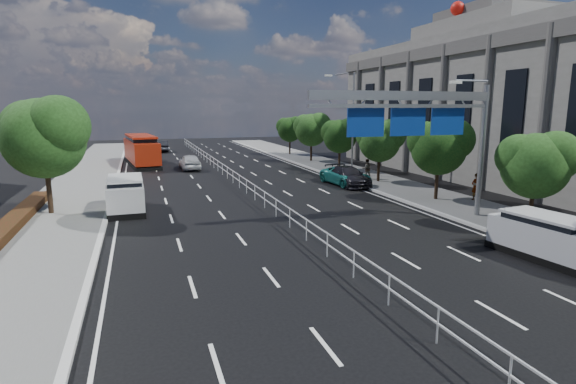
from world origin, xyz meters
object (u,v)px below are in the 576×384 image
near_car_dark (162,146)px  white_minivan (126,194)px  overhead_gantry (422,116)px  near_car_silver (190,162)px  pedestrian_a (476,187)px  pedestrian_b (367,169)px  red_bus (141,150)px  parked_car_dark (348,176)px  parked_car_teal (346,176)px  silver_minivan (546,237)px

near_car_dark → white_minivan: bearing=85.0°
overhead_gantry → near_car_silver: bearing=110.2°
near_car_dark → pedestrian_a: bearing=114.0°
near_car_silver → pedestrian_a: bearing=124.3°
near_car_dark → pedestrian_b: 34.46m
red_bus → parked_car_dark: 23.85m
near_car_dark → parked_car_dark: (12.33, -32.91, -0.02)m
overhead_gantry → parked_car_teal: bearing=82.6°
red_bus → parked_car_teal: size_ratio=2.12×
red_bus → near_car_dark: size_ratio=2.36×
overhead_gantry → near_car_dark: bearing=103.6°
near_car_dark → red_bus: bearing=80.0°
overhead_gantry → parked_car_dark: (1.56, 11.57, -4.87)m
silver_minivan → pedestrian_a: 11.17m
near_car_silver → parked_car_dark: 17.05m
near_car_dark → parked_car_dark: size_ratio=0.90×
parked_car_teal → pedestrian_b: bearing=23.9°
overhead_gantry → pedestrian_a: size_ratio=5.90×
parked_car_dark → near_car_silver: bearing=127.5°
white_minivan → near_car_silver: 18.03m
silver_minivan → pedestrian_b: 20.18m
near_car_silver → pedestrian_b: (13.34, -11.40, 0.21)m
pedestrian_a → silver_minivan: bearing=59.6°
parked_car_teal → parked_car_dark: parked_car_dark is taller
silver_minivan → pedestrian_b: (2.63, 20.00, 0.08)m
white_minivan → near_car_dark: (3.92, 36.80, -0.25)m
pedestrian_b → red_bus: bearing=-28.3°
parked_car_dark → parked_car_teal: bearing=88.6°
overhead_gantry → silver_minivan: 8.24m
overhead_gantry → pedestrian_b: (4.19, 13.44, -4.64)m
white_minivan → silver_minivan: size_ratio=1.05×
overhead_gantry → near_car_dark: size_ratio=2.24×
overhead_gantry → red_bus: bearing=114.4°
near_car_silver → parked_car_teal: 16.76m
near_car_silver → silver_minivan: (10.71, -31.40, 0.13)m
white_minivan → pedestrian_b: size_ratio=2.88×
red_bus → parked_car_dark: (15.16, -18.39, -0.91)m
white_minivan → silver_minivan: 21.62m
red_bus → pedestrian_b: bearing=-49.6°
overhead_gantry → near_car_silver: 26.91m
near_car_silver → overhead_gantry: bearing=108.2°
near_car_dark → silver_minivan: (12.33, -51.05, 0.13)m
red_bus → parked_car_teal: 23.56m
red_bus → pedestrian_a: (20.26, -26.58, -0.63)m
parked_car_dark → overhead_gantry: bearing=-99.1°
overhead_gantry → pedestrian_a: 8.77m
silver_minivan → parked_car_dark: silver_minivan is taller
pedestrian_b → near_car_dark: bearing=-49.7°
silver_minivan → parked_car_teal: silver_minivan is taller
near_car_silver → parked_car_teal: size_ratio=0.88×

